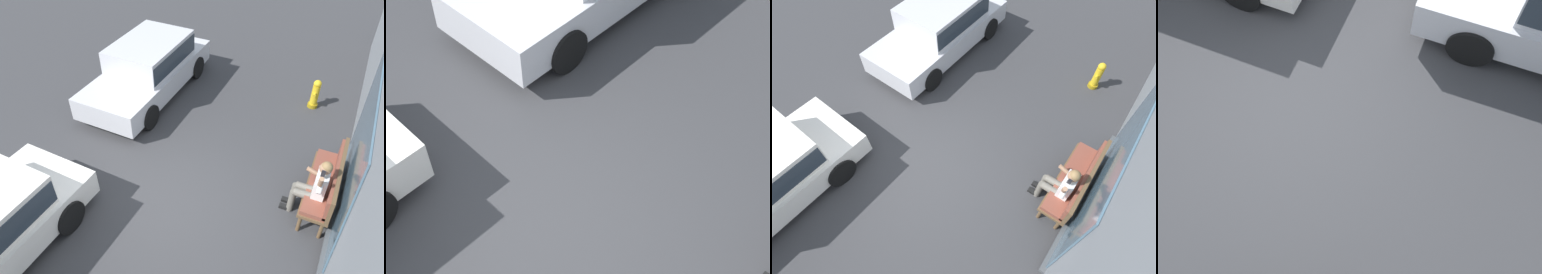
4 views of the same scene
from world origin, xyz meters
The scene contains 1 object.
ground_plane centered at (0.00, 0.00, 0.00)m, with size 60.00×60.00×0.00m, color #38383A.
Camera 2 is at (2.18, 2.60, 5.52)m, focal length 55.00 mm.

